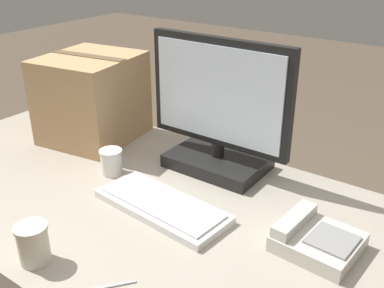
{
  "coord_description": "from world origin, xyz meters",
  "views": [
    {
      "loc": [
        0.82,
        -0.86,
        1.49
      ],
      "look_at": [
        0.1,
        0.14,
        0.9
      ],
      "focal_mm": 42.0,
      "sensor_mm": 36.0,
      "label": 1
    }
  ],
  "objects_px": {
    "keyboard": "(162,206)",
    "paper_cup_left": "(111,162)",
    "cardboard_box": "(92,98)",
    "desk_phone": "(315,239)",
    "paper_cup_right": "(33,243)",
    "monitor": "(218,119)"
  },
  "relations": [
    {
      "from": "paper_cup_left",
      "to": "cardboard_box",
      "type": "relative_size",
      "value": 0.22
    },
    {
      "from": "keyboard",
      "to": "paper_cup_right",
      "type": "bearing_deg",
      "value": -101.97
    },
    {
      "from": "keyboard",
      "to": "cardboard_box",
      "type": "distance_m",
      "value": 0.62
    },
    {
      "from": "paper_cup_right",
      "to": "cardboard_box",
      "type": "relative_size",
      "value": 0.27
    },
    {
      "from": "monitor",
      "to": "paper_cup_right",
      "type": "distance_m",
      "value": 0.69
    },
    {
      "from": "keyboard",
      "to": "paper_cup_left",
      "type": "height_order",
      "value": "paper_cup_left"
    },
    {
      "from": "monitor",
      "to": "cardboard_box",
      "type": "xyz_separation_m",
      "value": [
        -0.53,
        -0.06,
        -0.02
      ]
    },
    {
      "from": "paper_cup_left",
      "to": "cardboard_box",
      "type": "distance_m",
      "value": 0.34
    },
    {
      "from": "monitor",
      "to": "keyboard",
      "type": "distance_m",
      "value": 0.36
    },
    {
      "from": "monitor",
      "to": "keyboard",
      "type": "height_order",
      "value": "monitor"
    },
    {
      "from": "paper_cup_left",
      "to": "paper_cup_right",
      "type": "relative_size",
      "value": 0.82
    },
    {
      "from": "paper_cup_left",
      "to": "desk_phone",
      "type": "bearing_deg",
      "value": 1.43
    },
    {
      "from": "cardboard_box",
      "to": "paper_cup_left",
      "type": "bearing_deg",
      "value": -33.77
    },
    {
      "from": "desk_phone",
      "to": "keyboard",
      "type": "bearing_deg",
      "value": -163.85
    },
    {
      "from": "keyboard",
      "to": "paper_cup_left",
      "type": "distance_m",
      "value": 0.29
    },
    {
      "from": "monitor",
      "to": "cardboard_box",
      "type": "height_order",
      "value": "monitor"
    },
    {
      "from": "monitor",
      "to": "paper_cup_right",
      "type": "relative_size",
      "value": 4.89
    },
    {
      "from": "keyboard",
      "to": "paper_cup_right",
      "type": "relative_size",
      "value": 4.09
    },
    {
      "from": "keyboard",
      "to": "paper_cup_left",
      "type": "relative_size",
      "value": 4.98
    },
    {
      "from": "desk_phone",
      "to": "paper_cup_left",
      "type": "height_order",
      "value": "paper_cup_left"
    },
    {
      "from": "paper_cup_left",
      "to": "cardboard_box",
      "type": "bearing_deg",
      "value": 146.23
    },
    {
      "from": "desk_phone",
      "to": "cardboard_box",
      "type": "height_order",
      "value": "cardboard_box"
    }
  ]
}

